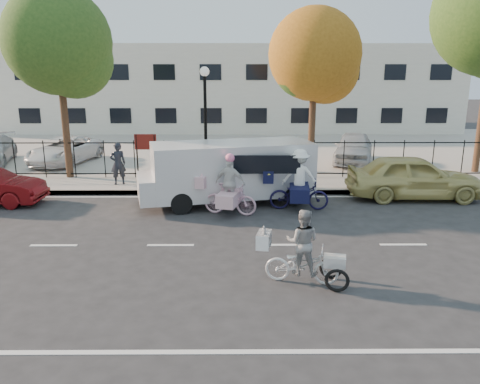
{
  "coord_description": "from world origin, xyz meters",
  "views": [
    {
      "loc": [
        1.71,
        -11.27,
        4.38
      ],
      "look_at": [
        1.79,
        1.2,
        1.1
      ],
      "focal_mm": 35.0,
      "sensor_mm": 36.0,
      "label": 1
    }
  ],
  "objects_px": {
    "pedestrian": "(118,164)",
    "lamppost": "(205,104)",
    "gold_sedan": "(414,177)",
    "lot_car_d": "(354,148)",
    "zebra_trike": "(302,255)",
    "white_van": "(229,170)",
    "lot_car_b": "(65,150)",
    "bull_bike": "(298,186)",
    "unicorn_bike": "(229,192)"
  },
  "relations": [
    {
      "from": "pedestrian",
      "to": "lamppost",
      "type": "bearing_deg",
      "value": 170.85
    },
    {
      "from": "gold_sedan",
      "to": "lot_car_d",
      "type": "distance_m",
      "value": 5.8
    },
    {
      "from": "zebra_trike",
      "to": "white_van",
      "type": "xyz_separation_m",
      "value": [
        -1.63,
        6.16,
        0.51
      ]
    },
    {
      "from": "zebra_trike",
      "to": "lot_car_b",
      "type": "bearing_deg",
      "value": 49.14
    },
    {
      "from": "gold_sedan",
      "to": "lot_car_b",
      "type": "relative_size",
      "value": 1.04
    },
    {
      "from": "lot_car_b",
      "to": "lot_car_d",
      "type": "bearing_deg",
      "value": 10.96
    },
    {
      "from": "lot_car_b",
      "to": "lot_car_d",
      "type": "relative_size",
      "value": 1.06
    },
    {
      "from": "zebra_trike",
      "to": "gold_sedan",
      "type": "bearing_deg",
      "value": -23.45
    },
    {
      "from": "bull_bike",
      "to": "pedestrian",
      "type": "distance_m",
      "value": 7.03
    },
    {
      "from": "lamppost",
      "to": "white_van",
      "type": "height_order",
      "value": "lamppost"
    },
    {
      "from": "gold_sedan",
      "to": "lot_car_b",
      "type": "distance_m",
      "value": 15.22
    },
    {
      "from": "bull_bike",
      "to": "gold_sedan",
      "type": "relative_size",
      "value": 0.47
    },
    {
      "from": "pedestrian",
      "to": "gold_sedan",
      "type": "bearing_deg",
      "value": 149.08
    },
    {
      "from": "bull_bike",
      "to": "pedestrian",
      "type": "xyz_separation_m",
      "value": [
        -6.43,
        2.82,
        0.17
      ]
    },
    {
      "from": "white_van",
      "to": "lot_car_b",
      "type": "xyz_separation_m",
      "value": [
        -7.71,
        6.22,
        -0.38
      ]
    },
    {
      "from": "unicorn_bike",
      "to": "white_van",
      "type": "xyz_separation_m",
      "value": [
        -0.02,
        1.36,
        0.42
      ]
    },
    {
      "from": "lot_car_b",
      "to": "pedestrian",
      "type": "bearing_deg",
      "value": -39.51
    },
    {
      "from": "unicorn_bike",
      "to": "lot_car_d",
      "type": "distance_m",
      "value": 9.51
    },
    {
      "from": "white_van",
      "to": "zebra_trike",
      "type": "bearing_deg",
      "value": -89.19
    },
    {
      "from": "zebra_trike",
      "to": "lot_car_b",
      "type": "height_order",
      "value": "zebra_trike"
    },
    {
      "from": "white_van",
      "to": "pedestrian",
      "type": "xyz_separation_m",
      "value": [
        -4.21,
        2.01,
        -0.18
      ]
    },
    {
      "from": "gold_sedan",
      "to": "pedestrian",
      "type": "height_order",
      "value": "pedestrian"
    },
    {
      "from": "bull_bike",
      "to": "pedestrian",
      "type": "bearing_deg",
      "value": 71.86
    },
    {
      "from": "unicorn_bike",
      "to": "lot_car_b",
      "type": "xyz_separation_m",
      "value": [
        -7.73,
        7.58,
        0.04
      ]
    },
    {
      "from": "white_van",
      "to": "lot_car_d",
      "type": "distance_m",
      "value": 8.47
    },
    {
      "from": "unicorn_bike",
      "to": "bull_bike",
      "type": "distance_m",
      "value": 2.27
    },
    {
      "from": "lot_car_d",
      "to": "unicorn_bike",
      "type": "bearing_deg",
      "value": -110.04
    },
    {
      "from": "lamppost",
      "to": "lot_car_d",
      "type": "xyz_separation_m",
      "value": [
        6.65,
        3.46,
        -2.27
      ]
    },
    {
      "from": "zebra_trike",
      "to": "pedestrian",
      "type": "height_order",
      "value": "pedestrian"
    },
    {
      "from": "lamppost",
      "to": "lot_car_b",
      "type": "height_order",
      "value": "lamppost"
    },
    {
      "from": "white_van",
      "to": "lot_car_b",
      "type": "relative_size",
      "value": 1.41
    },
    {
      "from": "white_van",
      "to": "lot_car_d",
      "type": "bearing_deg",
      "value": 33.75
    },
    {
      "from": "pedestrian",
      "to": "lot_car_d",
      "type": "bearing_deg",
      "value": -179.61
    },
    {
      "from": "zebra_trike",
      "to": "gold_sedan",
      "type": "relative_size",
      "value": 0.42
    },
    {
      "from": "unicorn_bike",
      "to": "gold_sedan",
      "type": "distance_m",
      "value": 6.64
    },
    {
      "from": "white_van",
      "to": "gold_sedan",
      "type": "height_order",
      "value": "white_van"
    },
    {
      "from": "white_van",
      "to": "pedestrian",
      "type": "distance_m",
      "value": 4.67
    },
    {
      "from": "zebra_trike",
      "to": "unicorn_bike",
      "type": "height_order",
      "value": "unicorn_bike"
    },
    {
      "from": "bull_bike",
      "to": "lot_car_d",
      "type": "relative_size",
      "value": 0.52
    },
    {
      "from": "unicorn_bike",
      "to": "white_van",
      "type": "height_order",
      "value": "white_van"
    },
    {
      "from": "zebra_trike",
      "to": "unicorn_bike",
      "type": "relative_size",
      "value": 0.96
    },
    {
      "from": "bull_bike",
      "to": "lot_car_b",
      "type": "bearing_deg",
      "value": 60.24
    },
    {
      "from": "zebra_trike",
      "to": "lot_car_d",
      "type": "relative_size",
      "value": 0.46
    },
    {
      "from": "bull_bike",
      "to": "gold_sedan",
      "type": "distance_m",
      "value": 4.38
    },
    {
      "from": "zebra_trike",
      "to": "pedestrian",
      "type": "distance_m",
      "value": 10.05
    },
    {
      "from": "white_van",
      "to": "lot_car_d",
      "type": "height_order",
      "value": "white_van"
    },
    {
      "from": "lamppost",
      "to": "lot_car_d",
      "type": "bearing_deg",
      "value": 27.5
    },
    {
      "from": "bull_bike",
      "to": "lot_car_d",
      "type": "height_order",
      "value": "bull_bike"
    },
    {
      "from": "bull_bike",
      "to": "lot_car_d",
      "type": "bearing_deg",
      "value": -20.63
    },
    {
      "from": "bull_bike",
      "to": "lot_car_b",
      "type": "distance_m",
      "value": 12.17
    }
  ]
}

